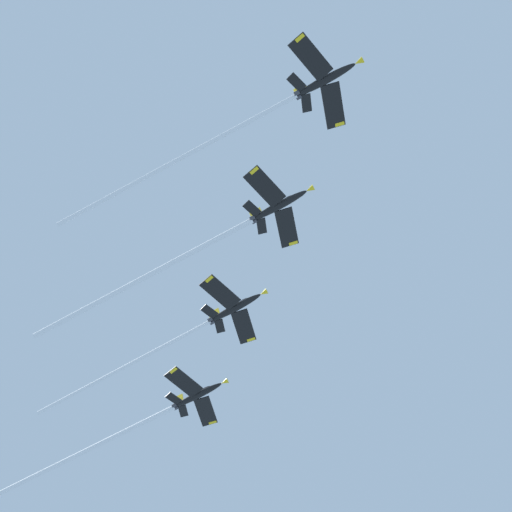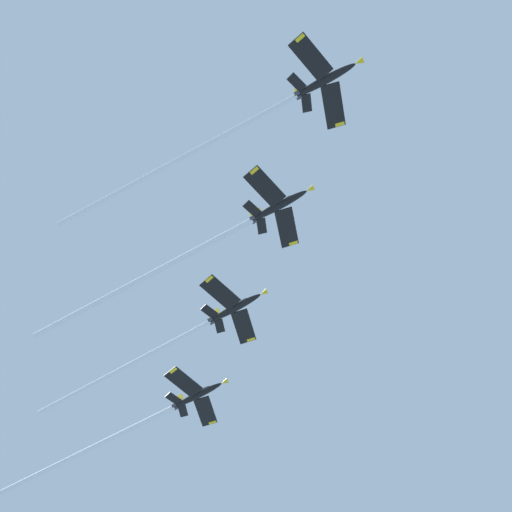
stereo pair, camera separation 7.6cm
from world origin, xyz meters
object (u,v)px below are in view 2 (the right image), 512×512
(jet_lead, at_px, (260,116))
(jet_third, at_px, (196,329))
(jet_fourth, at_px, (137,425))
(jet_second, at_px, (204,246))

(jet_lead, distance_m, jet_third, 48.10)
(jet_lead, xyz_separation_m, jet_fourth, (-36.63, 67.13, -12.19))
(jet_lead, xyz_separation_m, jet_second, (-14.00, 23.36, -6.40))
(jet_third, relative_size, jet_fourth, 0.93)
(jet_second, relative_size, jet_third, 1.12)
(jet_second, bearing_deg, jet_lead, -59.08)
(jet_lead, bearing_deg, jet_third, 113.84)
(jet_lead, height_order, jet_third, jet_lead)
(jet_lead, height_order, jet_second, jet_lead)
(jet_lead, distance_m, jet_second, 27.98)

